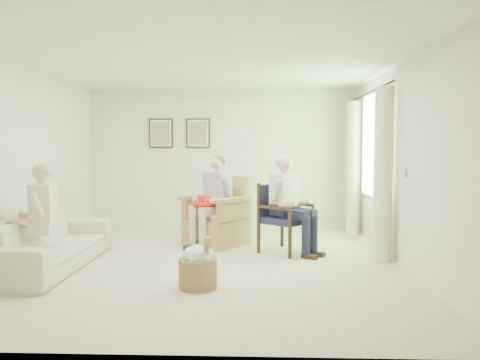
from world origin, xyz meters
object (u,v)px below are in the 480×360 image
at_px(wood_armchair, 286,215).
at_px(sofa, 49,242).
at_px(person_sofa, 38,211).
at_px(wicker_armchair, 216,223).
at_px(person_wicker, 216,194).
at_px(hatbox, 198,266).
at_px(person_dark, 286,197).
at_px(red_hat, 204,202).

height_order(wood_armchair, sofa, wood_armchair).
bearing_deg(person_sofa, wicker_armchair, 121.78).
bearing_deg(person_wicker, person_sofa, -102.65).
height_order(wicker_armchair, hatbox, wicker_armchair).
xyz_separation_m(person_dark, person_sofa, (-3.02, -1.18, -0.05)).
relative_size(person_wicker, hatbox, 2.23).
relative_size(red_hat, hatbox, 0.59).
bearing_deg(person_wicker, wood_armchair, 20.86).
distance_m(person_dark, person_sofa, 3.25).
xyz_separation_m(person_wicker, red_hat, (-0.16, -0.15, -0.10)).
xyz_separation_m(person_dark, red_hat, (-1.21, 0.32, -0.10)).
relative_size(wicker_armchair, sofa, 0.47).
xyz_separation_m(wood_armchair, person_wicker, (-1.05, 0.31, 0.26)).
xyz_separation_m(wicker_armchair, hatbox, (0.00, -2.30, -0.10)).
bearing_deg(person_dark, wood_armchair, 38.34).
relative_size(sofa, person_dark, 1.66).
bearing_deg(wicker_armchair, wood_armchair, 14.10).
relative_size(wicker_armchair, person_wicker, 0.78).
relative_size(person_wicker, person_dark, 0.99).
bearing_deg(wicker_armchair, person_dark, 7.07).
distance_m(person_sofa, red_hat, 2.36).
distance_m(wicker_armchair, sofa, 2.49).
bearing_deg(wicker_armchair, red_hat, -81.06).
distance_m(wicker_armchair, person_dark, 1.30).
distance_m(person_dark, hatbox, 2.06).
relative_size(wood_armchair, person_wicker, 0.72).
height_order(wood_armchair, hatbox, wood_armchair).
xyz_separation_m(wood_armchair, red_hat, (-1.21, 0.16, 0.17)).
bearing_deg(wood_armchair, wicker_armchair, 105.09).
bearing_deg(wood_armchair, person_wicker, 111.84).
bearing_deg(hatbox, person_wicker, 90.02).
bearing_deg(person_wicker, red_hat, -98.80).
bearing_deg(hatbox, person_dark, 58.10).
distance_m(wood_armchair, red_hat, 1.23).
relative_size(sofa, person_sofa, 1.74).
xyz_separation_m(wood_armchair, person_sofa, (-3.02, -1.34, 0.22)).
bearing_deg(person_dark, person_wicker, 104.09).
relative_size(wicker_armchair, red_hat, 2.94).
xyz_separation_m(person_wicker, person_dark, (1.05, -0.47, 0.01)).
distance_m(sofa, person_sofa, 0.50).
height_order(wood_armchair, person_dark, person_dark).
bearing_deg(sofa, hatbox, -111.47).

